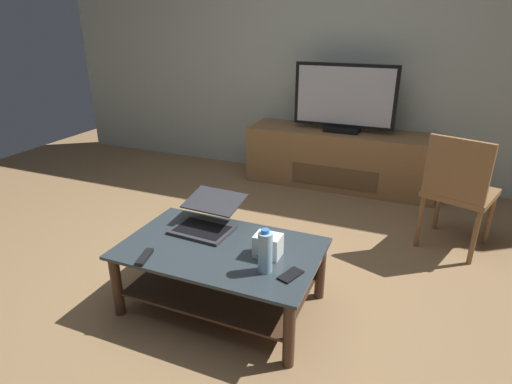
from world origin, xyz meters
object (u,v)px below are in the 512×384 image
Objects in this scene: media_cabinet at (340,159)px; television at (344,100)px; cell_phone at (291,275)px; coffee_table at (221,266)px; dining_chair at (458,188)px; router_box at (268,245)px; tv_remote at (145,257)px; water_bottle_near at (265,252)px; laptop at (207,218)px.

television is (0.00, -0.02, 0.60)m from media_cabinet.
media_cabinet is at bearing 115.34° from cell_phone.
coffee_table is 1.29× the size of dining_chair.
cell_phone is at bearing -120.22° from dining_chair.
router_box is 0.90× the size of tv_remote.
media_cabinet is at bearing 91.72° from router_box.
coffee_table is at bearing -176.26° from router_box.
cell_phone is at bearing -84.03° from television.
router_box is 0.67m from tv_remote.
tv_remote is (-0.78, -0.15, 0.01)m from cell_phone.
television is 1.12× the size of dining_chair.
dining_chair is at bearing 51.55° from router_box.
water_bottle_near is (0.32, -0.13, 0.24)m from coffee_table.
media_cabinet is 7.79× the size of water_bottle_near.
dining_chair is (1.04, -0.99, 0.21)m from media_cabinet.
coffee_table is 0.33m from laptop.
media_cabinet is 1.91× the size of television.
cell_phone is (0.65, -0.31, -0.06)m from laptop.
television is 4.07× the size of water_bottle_near.
laptop is at bearing -143.80° from dining_chair.
water_bottle_near reaches higher than cell_phone.
cell_phone is (-0.80, -1.37, -0.09)m from dining_chair.
tv_remote is (-0.61, -0.29, -0.05)m from router_box.
media_cabinet is 2.09m from laptop.
media_cabinet is (0.22, 2.23, 0.01)m from coffee_table.
media_cabinet is at bearing 90.00° from television.
media_cabinet reaches higher than coffee_table.
router_box is (0.07, -2.19, -0.42)m from television.
television is 2.58m from tv_remote.
water_bottle_near is at bearing -74.42° from router_box.
media_cabinet is 4.38× the size of laptop.
water_bottle_near is at bearing -87.39° from media_cabinet.
dining_chair is at bearing -42.99° from television.
water_bottle_near is (0.51, -0.32, 0.05)m from laptop.
dining_chair is 3.65× the size of water_bottle_near.
cell_phone is at bearing -14.88° from coffee_table.
router_box reaches higher than coffee_table.
laptop is at bearing 160.00° from router_box.
coffee_table is 0.60× the size of media_cabinet.
laptop is 0.50m from router_box.
laptop reaches higher than tv_remote.
television reaches higher than water_bottle_near.
cell_phone is at bearing -38.33° from router_box.
dining_chair reaches higher than cell_phone.
tv_remote is at bearing -102.14° from media_cabinet.
dining_chair reaches higher than media_cabinet.
television is 6.98× the size of cell_phone.
dining_chair reaches higher than water_bottle_near.
water_bottle_near is 1.71× the size of cell_phone.
cell_phone is (0.18, -0.14, -0.06)m from router_box.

